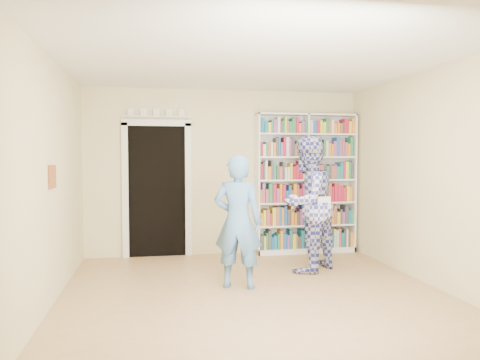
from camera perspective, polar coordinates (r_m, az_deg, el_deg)
The scene contains 11 objects.
floor at distance 5.51m, azimuth 2.14°, elevation -14.20°, with size 5.00×5.00×0.00m, color #A77E50.
ceiling at distance 5.37m, azimuth 2.20°, elevation 14.52°, with size 5.00×5.00×0.00m, color white.
wall_back at distance 7.72m, azimuth -1.90°, elevation 0.94°, with size 4.50×4.50×0.00m, color beige.
wall_left at distance 5.25m, azimuth -22.53°, elevation -0.26°, with size 5.00×5.00×0.00m, color beige.
wall_right at distance 6.16m, azimuth 23.03°, elevation 0.18°, with size 5.00×5.00×0.00m, color beige.
bookshelf at distance 7.90m, azimuth 8.01°, elevation -0.34°, with size 1.69×0.32×2.32m.
doorway at distance 7.62m, azimuth -10.08°, elevation -0.42°, with size 1.10×0.08×2.43m.
wall_art at distance 5.44m, azimuth -21.90°, elevation 0.39°, with size 0.03×0.25×0.25m, color brown.
man_blue at distance 5.75m, azimuth -0.27°, elevation -5.10°, with size 0.60×0.39×1.64m, color #5281B6.
man_plaid at distance 6.63m, azimuth 8.17°, elevation -2.89°, with size 0.93×0.72×1.90m, color #2F3292.
paper_sheet at distance 6.46m, azimuth 10.21°, elevation -3.23°, with size 0.20×0.01×0.28m, color white.
Camera 1 is at (-1.15, -5.13, 1.63)m, focal length 35.00 mm.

